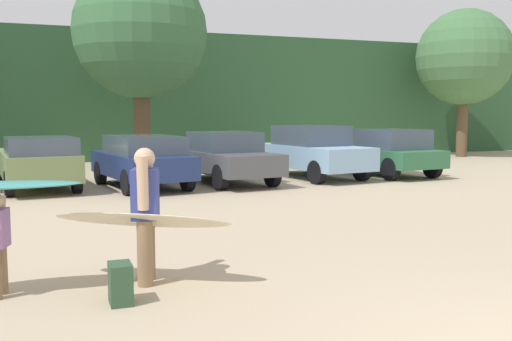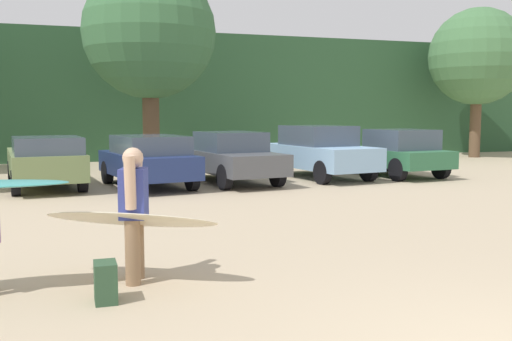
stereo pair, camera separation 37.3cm
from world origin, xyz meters
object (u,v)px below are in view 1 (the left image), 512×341
(parked_car_forest_green, at_px, (388,152))
(parked_car_olive_green, at_px, (38,161))
(person_adult, at_px, (145,207))
(surfboard_cream, at_px, (141,220))
(parked_car_sky_blue, at_px, (313,151))
(backpack_dropped, at_px, (120,283))
(parked_car_navy, at_px, (142,160))
(parked_car_dark_gray, at_px, (225,156))

(parked_car_forest_green, bearing_deg, parked_car_olive_green, 82.22)
(parked_car_olive_green, bearing_deg, person_adult, -178.54)
(parked_car_olive_green, height_order, surfboard_cream, parked_car_olive_green)
(parked_car_sky_blue, xyz_separation_m, backpack_dropped, (-7.33, -10.48, -0.65))
(parked_car_olive_green, relative_size, backpack_dropped, 10.61)
(parked_car_navy, bearing_deg, parked_car_sky_blue, -93.26)
(backpack_dropped, bearing_deg, parked_car_navy, 79.78)
(parked_car_navy, height_order, parked_car_sky_blue, parked_car_sky_blue)
(person_adult, height_order, surfboard_cream, person_adult)
(parked_car_olive_green, xyz_separation_m, backpack_dropped, (0.97, -10.53, -0.55))
(parked_car_olive_green, bearing_deg, parked_car_sky_blue, -96.83)
(parked_car_navy, bearing_deg, parked_car_forest_green, -97.33)
(parked_car_olive_green, distance_m, parked_car_sky_blue, 8.30)
(parked_car_navy, relative_size, parked_car_sky_blue, 0.96)
(parked_car_forest_green, bearing_deg, parked_car_sky_blue, 77.85)
(parked_car_dark_gray, distance_m, person_adult, 10.23)
(parked_car_sky_blue, distance_m, person_adult, 11.99)
(parked_car_sky_blue, distance_m, backpack_dropped, 12.81)
(parked_car_dark_gray, xyz_separation_m, parked_car_sky_blue, (3.06, 0.32, 0.08))
(parked_car_navy, relative_size, surfboard_cream, 1.92)
(surfboard_cream, bearing_deg, parked_car_olive_green, -50.58)
(person_adult, height_order, backpack_dropped, person_adult)
(parked_car_forest_green, bearing_deg, surfboard_cream, 128.56)
(parked_car_olive_green, height_order, parked_car_sky_blue, parked_car_sky_blue)
(parked_car_olive_green, distance_m, surfboard_cream, 9.91)
(surfboard_cream, bearing_deg, parked_car_navy, -67.12)
(parked_car_olive_green, height_order, backpack_dropped, parked_car_olive_green)
(parked_car_navy, xyz_separation_m, parked_car_sky_blue, (5.55, 0.64, 0.08))
(person_adult, bearing_deg, parked_car_navy, -82.76)
(parked_car_navy, distance_m, parked_car_sky_blue, 5.59)
(parked_car_navy, relative_size, parked_car_forest_green, 1.05)
(parked_car_dark_gray, height_order, parked_car_forest_green, parked_car_forest_green)
(parked_car_dark_gray, bearing_deg, parked_car_forest_green, -97.40)
(person_adult, relative_size, surfboard_cream, 0.74)
(parked_car_sky_blue, height_order, surfboard_cream, parked_car_sky_blue)
(parked_car_forest_green, xyz_separation_m, surfboard_cream, (-9.63, -9.49, -0.03))
(parked_car_navy, distance_m, parked_car_dark_gray, 2.52)
(parked_car_dark_gray, height_order, surfboard_cream, parked_car_dark_gray)
(parked_car_navy, relative_size, parked_car_dark_gray, 0.93)
(parked_car_dark_gray, distance_m, backpack_dropped, 11.04)
(parked_car_dark_gray, distance_m, parked_car_forest_green, 5.70)
(parked_car_olive_green, bearing_deg, backpack_dropped, 178.80)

